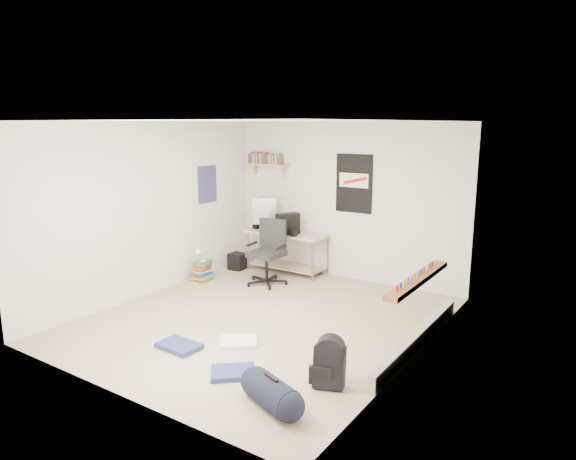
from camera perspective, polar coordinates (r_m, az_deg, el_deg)
The scene contains 26 objects.
floor at distance 6.71m, azimuth -2.85°, elevation -9.92°, with size 4.00×4.50×0.01m, color gray.
ceiling at distance 6.24m, azimuth -3.09°, elevation 12.04°, with size 4.00×4.50×0.01m, color white.
back_wall at distance 8.25m, azimuth 6.42°, elevation 3.17°, with size 4.00×0.01×2.50m, color silver.
left_wall at distance 7.70m, azimuth -15.04°, elevation 2.23°, with size 0.01×4.50×2.50m, color silver.
right_wall at distance 5.43m, azimuth 14.30°, elevation -1.62°, with size 0.01×4.50×2.50m, color silver.
desk at distance 8.68m, azimuth -0.08°, elevation -2.29°, with size 1.42×0.62×0.65m, color tan.
monitor_left at distance 8.78m, azimuth -2.48°, elevation 1.19°, with size 0.39×0.10×0.43m, color #949498.
monitor_right at distance 8.62m, azimuth -2.63°, elevation 1.05°, with size 0.41×0.10×0.45m, color #B3B3B8.
pc_tower at distance 8.37m, azimuth -0.02°, elevation 0.53°, with size 0.18×0.37×0.39m, color black.
keyboard at distance 8.54m, azimuth -1.56°, elevation -0.51°, with size 0.37×0.13×0.02m, color black.
speaker_left at distance 8.90m, azimuth -3.54°, elevation 0.56°, with size 0.10×0.10×0.20m, color black.
speaker_right at distance 8.24m, azimuth 0.62°, elevation -0.43°, with size 0.09×0.09×0.17m, color black.
office_chair at distance 7.97m, azimuth -2.40°, elevation -2.64°, with size 0.66×0.66×1.01m, color black.
wall_shelf at distance 8.85m, azimuth -2.29°, elevation 7.26°, with size 0.80×0.22×0.24m, color tan.
poster_back_wall at distance 8.12m, azimuth 7.33°, elevation 5.14°, with size 0.62×0.03×0.92m, color black.
poster_left_wall at distance 8.49m, azimuth -8.96°, elevation 5.04°, with size 0.02×0.42×0.60m, color navy.
window at distance 5.68m, azimuth 14.89°, elevation 1.00°, with size 0.10×1.50×1.26m, color brown.
baseboard_heater at distance 6.08m, azimuth 14.25°, elevation -11.71°, with size 0.08×2.50×0.18m, color #B7B2A8.
backpack at distance 5.07m, azimuth 4.63°, elevation -14.88°, with size 0.30×0.24×0.39m, color black.
duffel_bag at distance 4.75m, azimuth -1.85°, elevation -17.63°, with size 0.28×0.28×0.54m, color black.
tshirt at distance 6.05m, azimuth -5.50°, elevation -12.23°, with size 0.42×0.35×0.04m, color silver.
jeans_a at distance 6.01m, azimuth -12.01°, elevation -12.47°, with size 0.49×0.31×0.05m, color navy.
jeans_b at distance 5.36m, azimuth -6.12°, elevation -15.47°, with size 0.44×0.33×0.05m, color navy.
book_stack at distance 8.30m, azimuth -9.39°, elevation -4.65°, with size 0.49×0.40×0.34m, color brown.
desk_lamp at distance 8.21m, azimuth -9.43°, elevation -3.16°, with size 0.11×0.18×0.18m, color silver.
subwoofer at distance 8.91m, azimuth -5.65°, elevation -3.48°, with size 0.25×0.25×0.28m, color black.
Camera 1 is at (3.73, -5.00, 2.47)m, focal length 32.00 mm.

